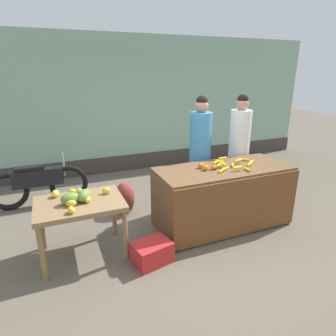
{
  "coord_description": "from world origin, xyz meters",
  "views": [
    {
      "loc": [
        -1.72,
        -3.25,
        2.19
      ],
      "look_at": [
        -0.3,
        0.15,
        0.94
      ],
      "focal_mm": 30.79,
      "sensor_mm": 36.0,
      "label": 1
    }
  ],
  "objects_px": {
    "produce_sack": "(125,198)",
    "vendor_woman_white_shirt": "(239,150)",
    "vendor_woman_blue_shirt": "(200,153)",
    "parked_motorcycle": "(38,183)",
    "produce_crate": "(152,253)"
  },
  "relations": [
    {
      "from": "vendor_woman_blue_shirt",
      "to": "produce_crate",
      "type": "xyz_separation_m",
      "value": [
        -1.24,
        -1.14,
        -0.8
      ]
    },
    {
      "from": "parked_motorcycle",
      "to": "produce_crate",
      "type": "relative_size",
      "value": 3.64
    },
    {
      "from": "vendor_woman_blue_shirt",
      "to": "produce_sack",
      "type": "height_order",
      "value": "vendor_woman_blue_shirt"
    },
    {
      "from": "vendor_woman_white_shirt",
      "to": "parked_motorcycle",
      "type": "bearing_deg",
      "value": 160.83
    },
    {
      "from": "vendor_woman_blue_shirt",
      "to": "produce_sack",
      "type": "distance_m",
      "value": 1.4
    },
    {
      "from": "produce_sack",
      "to": "vendor_woman_white_shirt",
      "type": "bearing_deg",
      "value": -8.56
    },
    {
      "from": "vendor_woman_blue_shirt",
      "to": "vendor_woman_white_shirt",
      "type": "relative_size",
      "value": 1.0
    },
    {
      "from": "vendor_woman_blue_shirt",
      "to": "parked_motorcycle",
      "type": "xyz_separation_m",
      "value": [
        -2.47,
        1.05,
        -0.52
      ]
    },
    {
      "from": "vendor_woman_blue_shirt",
      "to": "vendor_woman_white_shirt",
      "type": "bearing_deg",
      "value": -4.02
    },
    {
      "from": "vendor_woman_blue_shirt",
      "to": "produce_sack",
      "type": "xyz_separation_m",
      "value": [
        -1.21,
        0.24,
        -0.67
      ]
    },
    {
      "from": "parked_motorcycle",
      "to": "vendor_woman_white_shirt",
      "type": "bearing_deg",
      "value": -19.17
    },
    {
      "from": "vendor_woman_blue_shirt",
      "to": "produce_sack",
      "type": "bearing_deg",
      "value": 168.82
    },
    {
      "from": "parked_motorcycle",
      "to": "produce_sack",
      "type": "height_order",
      "value": "parked_motorcycle"
    },
    {
      "from": "vendor_woman_white_shirt",
      "to": "produce_crate",
      "type": "bearing_deg",
      "value": -150.83
    },
    {
      "from": "vendor_woman_white_shirt",
      "to": "parked_motorcycle",
      "type": "distance_m",
      "value": 3.41
    }
  ]
}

